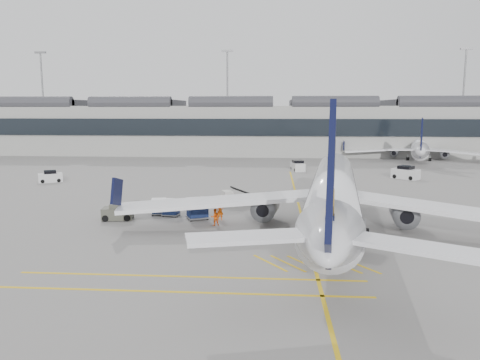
# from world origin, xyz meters

# --- Properties ---
(ground) EXTENTS (220.00, 220.00, 0.00)m
(ground) POSITION_xyz_m (0.00, 0.00, 0.00)
(ground) COLOR gray
(ground) RESTS_ON ground
(terminal) EXTENTS (200.00, 20.45, 12.40)m
(terminal) POSITION_xyz_m (0.00, 71.93, 6.14)
(terminal) COLOR #9E9E99
(terminal) RESTS_ON ground
(light_masts) EXTENTS (113.00, 0.60, 25.45)m
(light_masts) POSITION_xyz_m (-1.67, 86.00, 14.49)
(light_masts) COLOR slate
(light_masts) RESTS_ON ground
(apron_markings) EXTENTS (0.25, 60.00, 0.01)m
(apron_markings) POSITION_xyz_m (10.00, 10.00, 0.01)
(apron_markings) COLOR gold
(apron_markings) RESTS_ON ground
(airliner_main) EXTENTS (37.31, 41.01, 10.94)m
(airliner_main) POSITION_xyz_m (12.32, 2.02, 3.21)
(airliner_main) COLOR white
(airliner_main) RESTS_ON ground
(airliner_far) EXTENTS (29.30, 32.45, 8.85)m
(airliner_far) POSITION_xyz_m (36.93, 59.88, 2.60)
(airliner_far) COLOR white
(airliner_far) RESTS_ON ground
(belt_loader) EXTENTS (5.16, 3.15, 2.05)m
(belt_loader) POSITION_xyz_m (3.26, 12.25, 0.60)
(belt_loader) COLOR beige
(belt_loader) RESTS_ON ground
(baggage_cart_a) EXTENTS (2.02, 1.86, 1.72)m
(baggage_cart_a) POSITION_xyz_m (6.10, 7.22, 0.92)
(baggage_cart_a) COLOR gray
(baggage_cart_a) RESTS_ON ground
(baggage_cart_b) EXTENTS (2.42, 2.26, 2.03)m
(baggage_cart_b) POSITION_xyz_m (0.00, 5.33, 1.09)
(baggage_cart_b) COLOR gray
(baggage_cart_b) RESTS_ON ground
(baggage_cart_c) EXTENTS (1.72, 1.48, 1.64)m
(baggage_cart_c) POSITION_xyz_m (-2.80, 6.50, 0.88)
(baggage_cart_c) COLOR gray
(baggage_cart_c) RESTS_ON ground
(baggage_cart_d) EXTENTS (1.76, 1.55, 1.61)m
(baggage_cart_d) POSITION_xyz_m (-4.12, 6.96, 0.86)
(baggage_cart_d) COLOR gray
(baggage_cart_d) RESTS_ON ground
(ramp_agent_a) EXTENTS (0.73, 0.60, 1.74)m
(ramp_agent_a) POSITION_xyz_m (2.21, 5.11, 0.87)
(ramp_agent_a) COLOR #F05B0C
(ramp_agent_a) RESTS_ON ground
(ramp_agent_b) EXTENTS (0.93, 0.85, 1.55)m
(ramp_agent_b) POSITION_xyz_m (1.95, 3.09, 0.78)
(ramp_agent_b) COLOR #ED540C
(ramp_agent_b) RESTS_ON ground
(pushback_tug) EXTENTS (3.00, 2.07, 1.57)m
(pushback_tug) POSITION_xyz_m (-7.53, 4.61, 0.70)
(pushback_tug) COLOR #4A4A3F
(pushback_tug) RESTS_ON ground
(safety_cone_nose) EXTENTS (0.39, 0.39, 0.54)m
(safety_cone_nose) POSITION_xyz_m (13.15, 24.05, 0.27)
(safety_cone_nose) COLOR #F24C0A
(safety_cone_nose) RESTS_ON ground
(safety_cone_engine) EXTENTS (0.34, 0.34, 0.48)m
(safety_cone_engine) POSITION_xyz_m (15.11, 5.77, 0.24)
(safety_cone_engine) COLOR #F24C0A
(safety_cone_engine) RESTS_ON ground
(service_van_left) EXTENTS (3.61, 2.96, 1.66)m
(service_van_left) POSITION_xyz_m (-24.75, 26.40, 0.74)
(service_van_left) COLOR silver
(service_van_left) RESTS_ON ground
(service_van_mid) EXTENTS (2.45, 3.81, 1.81)m
(service_van_mid) POSITION_xyz_m (11.32, 41.19, 0.81)
(service_van_mid) COLOR silver
(service_van_mid) RESTS_ON ground
(service_van_right) EXTENTS (4.14, 4.01, 1.98)m
(service_van_right) POSITION_xyz_m (27.03, 33.27, 0.88)
(service_van_right) COLOR silver
(service_van_right) RESTS_ON ground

